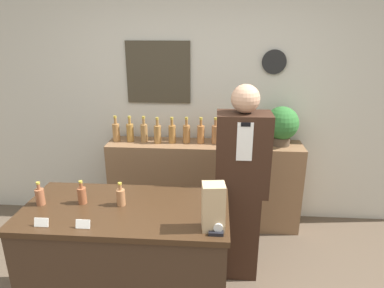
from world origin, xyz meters
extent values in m
cube|color=beige|center=(0.00, 2.00, 1.35)|extent=(5.20, 0.06, 2.70)
cube|color=#3C3526|center=(-0.39, 1.96, 1.63)|extent=(0.66, 0.02, 0.63)
cylinder|color=black|center=(0.78, 1.95, 1.75)|extent=(0.24, 0.03, 0.24)
cube|color=brown|center=(0.10, 1.76, 0.47)|extent=(2.01, 0.36, 0.94)
cube|color=#382619|center=(-0.39, 0.46, 0.43)|extent=(1.39, 0.68, 0.86)
cube|color=#372314|center=(-0.39, 0.46, 0.88)|extent=(1.42, 0.71, 0.04)
cube|color=#331E14|center=(0.44, 0.98, 0.39)|extent=(0.32, 0.25, 0.78)
cube|color=#331E14|center=(0.44, 0.98, 1.12)|extent=(0.42, 0.25, 0.68)
cube|color=white|center=(0.44, 0.85, 1.27)|extent=(0.12, 0.01, 0.30)
cube|color=black|center=(0.44, 0.85, 1.40)|extent=(0.07, 0.01, 0.03)
sphere|color=tan|center=(0.44, 0.98, 1.57)|extent=(0.22, 0.22, 0.22)
cylinder|color=#4C3D2D|center=(0.88, 1.78, 0.98)|extent=(0.19, 0.19, 0.09)
sphere|color=#2D6B2D|center=(0.88, 1.78, 1.16)|extent=(0.34, 0.34, 0.34)
cube|color=tan|center=(0.22, 0.25, 1.05)|extent=(0.15, 0.13, 0.30)
cube|color=black|center=(0.24, 0.19, 0.91)|extent=(0.09, 0.06, 0.02)
cylinder|color=silver|center=(0.25, 0.19, 0.95)|extent=(0.06, 0.02, 0.06)
cube|color=white|center=(-0.85, 0.19, 0.93)|extent=(0.09, 0.02, 0.06)
cube|color=white|center=(-0.59, 0.19, 0.93)|extent=(0.09, 0.02, 0.06)
cylinder|color=#945537|center=(-0.99, 0.46, 0.96)|extent=(0.06, 0.06, 0.12)
cylinder|color=#945537|center=(-0.99, 0.46, 1.04)|extent=(0.02, 0.02, 0.04)
cylinder|color=#B29933|center=(-0.99, 0.46, 1.07)|extent=(0.03, 0.03, 0.01)
cylinder|color=brown|center=(-0.71, 0.50, 0.96)|extent=(0.06, 0.06, 0.12)
cylinder|color=brown|center=(-0.71, 0.50, 1.04)|extent=(0.02, 0.02, 0.04)
cylinder|color=#B29933|center=(-0.71, 0.50, 1.07)|extent=(0.03, 0.03, 0.01)
cylinder|color=#9E6841|center=(-0.43, 0.50, 0.96)|extent=(0.06, 0.06, 0.12)
cylinder|color=#9E6841|center=(-0.43, 0.50, 1.04)|extent=(0.02, 0.02, 0.04)
cylinder|color=#B29933|center=(-0.43, 0.50, 1.07)|extent=(0.03, 0.03, 0.01)
cylinder|color=#9E6D3B|center=(-0.82, 1.77, 1.03)|extent=(0.07, 0.07, 0.19)
cylinder|color=#9E6D3B|center=(-0.82, 1.77, 1.15)|extent=(0.03, 0.03, 0.07)
cylinder|color=#B29933|center=(-0.82, 1.77, 1.20)|extent=(0.03, 0.03, 0.02)
cylinder|color=#A17132|center=(-0.68, 1.77, 1.03)|extent=(0.07, 0.07, 0.19)
cylinder|color=#A17132|center=(-0.68, 1.77, 1.15)|extent=(0.03, 0.03, 0.07)
cylinder|color=#B29933|center=(-0.68, 1.77, 1.20)|extent=(0.03, 0.03, 0.02)
cylinder|color=olive|center=(-0.53, 1.78, 1.03)|extent=(0.07, 0.07, 0.19)
cylinder|color=olive|center=(-0.53, 1.78, 1.15)|extent=(0.03, 0.03, 0.07)
cylinder|color=#B29933|center=(-0.53, 1.78, 1.20)|extent=(0.03, 0.03, 0.02)
cylinder|color=#9D6D38|center=(-0.38, 1.74, 1.03)|extent=(0.07, 0.07, 0.19)
cylinder|color=#9D6D38|center=(-0.38, 1.74, 1.15)|extent=(0.03, 0.03, 0.07)
cylinder|color=#B29933|center=(-0.38, 1.74, 1.20)|extent=(0.03, 0.03, 0.02)
cylinder|color=#9C6932|center=(-0.23, 1.76, 1.03)|extent=(0.07, 0.07, 0.19)
cylinder|color=#9C6932|center=(-0.23, 1.76, 1.15)|extent=(0.03, 0.03, 0.07)
cylinder|color=#B29933|center=(-0.23, 1.76, 1.20)|extent=(0.03, 0.03, 0.02)
cylinder|color=#9C6534|center=(-0.08, 1.77, 1.03)|extent=(0.07, 0.07, 0.19)
cylinder|color=#9C6534|center=(-0.08, 1.77, 1.15)|extent=(0.03, 0.03, 0.07)
cylinder|color=#B29933|center=(-0.08, 1.77, 1.20)|extent=(0.03, 0.03, 0.02)
cylinder|color=#A56633|center=(0.06, 1.77, 1.03)|extent=(0.07, 0.07, 0.19)
cylinder|color=#A56633|center=(0.06, 1.77, 1.15)|extent=(0.03, 0.03, 0.07)
cylinder|color=#B29933|center=(0.06, 1.77, 1.20)|extent=(0.03, 0.03, 0.02)
cylinder|color=#A1673B|center=(0.21, 1.78, 1.03)|extent=(0.07, 0.07, 0.19)
cylinder|color=#A1673B|center=(0.21, 1.78, 1.15)|extent=(0.03, 0.03, 0.07)
cylinder|color=#B29933|center=(0.21, 1.78, 1.20)|extent=(0.03, 0.03, 0.02)
cylinder|color=#A36B38|center=(0.36, 1.76, 1.03)|extent=(0.07, 0.07, 0.19)
cylinder|color=#A36B38|center=(0.36, 1.76, 1.15)|extent=(0.03, 0.03, 0.07)
cylinder|color=#B29933|center=(0.36, 1.76, 1.20)|extent=(0.03, 0.03, 0.02)
cylinder|color=#A16433|center=(0.51, 1.74, 1.03)|extent=(0.07, 0.07, 0.19)
cylinder|color=#A16433|center=(0.51, 1.74, 1.15)|extent=(0.03, 0.03, 0.07)
cylinder|color=#B29933|center=(0.51, 1.74, 1.20)|extent=(0.03, 0.03, 0.02)
cylinder|color=#A36C30|center=(0.66, 1.74, 1.03)|extent=(0.07, 0.07, 0.19)
cylinder|color=#A36C30|center=(0.66, 1.74, 1.15)|extent=(0.03, 0.03, 0.07)
cylinder|color=#B29933|center=(0.66, 1.74, 1.20)|extent=(0.03, 0.03, 0.02)
camera|label=1|loc=(0.22, -1.58, 2.09)|focal=32.00mm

